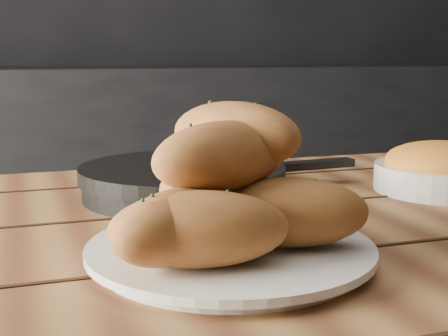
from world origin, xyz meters
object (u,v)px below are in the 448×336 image
plate (230,252)px  bowl (442,169)px  bread_rolls (223,192)px  table (188,320)px  skillet (184,180)px

plate → bowl: bearing=27.0°
bread_rolls → bowl: (0.41, 0.21, -0.04)m
plate → bread_rolls: (-0.01, -0.01, 0.06)m
table → skillet: size_ratio=3.38×
plate → bread_rolls: size_ratio=1.02×
bowl → plate: bearing=-153.0°
table → skillet: bearing=76.2°
bread_rolls → skillet: bread_rolls is taller
plate → skillet: skillet is taller
skillet → bowl: size_ratio=2.17×
bread_rolls → skillet: bearing=82.5°
plate → bread_rolls: bearing=-144.5°
table → bread_rolls: bearing=-85.3°
bread_rolls → skillet: size_ratio=0.65×
bread_rolls → plate: bearing=35.5°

